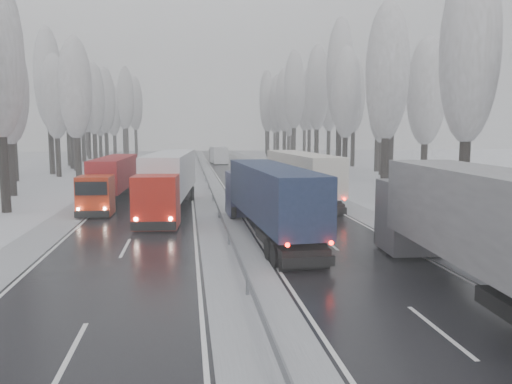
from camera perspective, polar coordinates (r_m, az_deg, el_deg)
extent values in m
plane|color=silver|center=(14.71, 0.97, -16.75)|extent=(260.00, 260.00, 0.00)
cube|color=black|center=(44.31, 1.72, -0.57)|extent=(7.50, 200.00, 0.03)
cube|color=black|center=(43.81, -11.95, -0.81)|extent=(7.50, 200.00, 0.03)
cube|color=#ADAFB5|center=(43.75, -5.08, -0.69)|extent=(3.00, 200.00, 0.04)
cube|color=#ADAFB5|center=(45.39, 7.89, -0.45)|extent=(2.40, 200.00, 0.04)
cube|color=#ADAFB5|center=(44.44, -18.33, -0.90)|extent=(2.40, 200.00, 0.04)
cube|color=slate|center=(43.67, -5.09, 0.06)|extent=(0.06, 200.00, 0.32)
cube|color=slate|center=(41.73, -4.95, -0.68)|extent=(0.12, 0.12, 0.60)
cube|color=slate|center=(73.54, -6.24, 2.68)|extent=(0.12, 0.12, 0.60)
cylinder|color=black|center=(33.79, 22.61, 1.23)|extent=(0.68, 0.68, 5.60)
ellipsoid|color=gray|center=(33.99, 23.28, 14.77)|extent=(3.60, 3.60, 11.45)
cylinder|color=black|center=(43.72, 14.46, 2.78)|extent=(0.68, 0.68, 5.62)
ellipsoid|color=gray|center=(43.88, 14.80, 13.30)|extent=(3.60, 3.60, 11.48)
cylinder|color=black|center=(49.65, 18.60, 2.74)|extent=(0.64, 0.64, 4.94)
ellipsoid|color=gray|center=(49.66, 18.93, 10.88)|extent=(3.60, 3.60, 10.09)
cylinder|color=black|center=(52.52, 14.52, 3.31)|extent=(0.66, 0.66, 5.32)
ellipsoid|color=gray|center=(52.59, 14.79, 11.61)|extent=(3.60, 3.60, 10.88)
cylinder|color=black|center=(57.03, 15.09, 4.08)|extent=(0.72, 0.72, 6.31)
ellipsoid|color=gray|center=(57.30, 15.39, 13.12)|extent=(3.60, 3.60, 12.90)
cylinder|color=black|center=(62.00, 10.11, 4.01)|extent=(0.67, 0.67, 5.38)
ellipsoid|color=gray|center=(62.07, 10.26, 11.10)|extent=(3.60, 3.60, 10.98)
cylinder|color=black|center=(67.92, 14.12, 3.84)|extent=(0.62, 0.62, 4.59)
ellipsoid|color=gray|center=(67.89, 14.29, 9.37)|extent=(3.60, 3.60, 9.39)
cylinder|color=black|center=(67.39, 9.41, 4.93)|extent=(0.76, 0.76, 6.95)
ellipsoid|color=gray|center=(67.75, 9.59, 13.35)|extent=(3.60, 3.60, 14.19)
cylinder|color=black|center=(73.46, 13.65, 4.86)|extent=(0.74, 0.74, 6.59)
ellipsoid|color=gray|center=(73.72, 13.87, 12.19)|extent=(3.60, 3.60, 13.46)
cylinder|color=black|center=(77.16, 6.91, 5.03)|extent=(0.72, 0.72, 6.37)
ellipsoid|color=gray|center=(77.37, 7.01, 11.77)|extent=(3.60, 3.60, 13.01)
cylinder|color=black|center=(83.06, 10.99, 4.96)|extent=(0.70, 0.70, 5.97)
ellipsoid|color=gray|center=(83.19, 11.13, 10.84)|extent=(3.60, 3.60, 12.20)
cylinder|color=black|center=(87.25, 4.33, 5.39)|extent=(0.74, 0.74, 6.65)
ellipsoid|color=gray|center=(87.48, 4.39, 11.62)|extent=(3.60, 3.60, 13.59)
cylinder|color=black|center=(92.94, 8.28, 5.28)|extent=(0.71, 0.71, 6.14)
ellipsoid|color=gray|center=(93.08, 8.37, 10.69)|extent=(3.60, 3.60, 12.54)
cylinder|color=black|center=(96.85, 3.24, 5.39)|extent=(0.71, 0.71, 6.05)
ellipsoid|color=gray|center=(96.97, 3.28, 10.51)|extent=(3.60, 3.60, 12.37)
cylinder|color=black|center=(102.03, 6.08, 5.52)|extent=(0.72, 0.72, 6.30)
ellipsoid|color=gray|center=(102.18, 6.15, 10.57)|extent=(3.60, 3.60, 12.87)
cylinder|color=black|center=(104.24, 2.48, 5.47)|extent=(0.70, 0.70, 5.88)
ellipsoid|color=gray|center=(104.33, 2.50, 10.08)|extent=(3.60, 3.60, 12.00)
cylinder|color=black|center=(108.78, 3.73, 5.26)|extent=(0.64, 0.64, 4.86)
ellipsoid|color=gray|center=(108.77, 3.76, 8.92)|extent=(3.60, 3.60, 9.92)
cylinder|color=black|center=(111.09, 1.36, 5.61)|extent=(0.70, 0.70, 5.98)
ellipsoid|color=gray|center=(111.19, 1.37, 10.01)|extent=(3.60, 3.60, 12.21)
cylinder|color=black|center=(116.81, 5.53, 5.70)|extent=(0.71, 0.71, 6.19)
ellipsoid|color=gray|center=(116.93, 5.58, 10.03)|extent=(3.60, 3.60, 12.64)
cylinder|color=black|center=(121.00, 1.22, 5.94)|extent=(0.75, 0.75, 6.86)
ellipsoid|color=gray|center=(121.19, 1.24, 10.58)|extent=(3.60, 3.60, 14.01)
cylinder|color=black|center=(126.22, 4.08, 5.68)|extent=(0.68, 0.68, 5.55)
ellipsoid|color=gray|center=(126.27, 4.11, 9.27)|extent=(3.60, 3.60, 11.33)
cylinder|color=black|center=(131.70, 1.22, 5.87)|extent=(0.71, 0.71, 6.09)
ellipsoid|color=gray|center=(131.80, 1.23, 9.66)|extent=(3.60, 3.60, 12.45)
cylinder|color=black|center=(136.12, 2.13, 5.78)|extent=(0.67, 0.67, 5.49)
ellipsoid|color=gray|center=(136.16, 2.15, 9.08)|extent=(3.60, 3.60, 11.21)
cylinder|color=black|center=(40.16, -26.82, 2.03)|extent=(0.69, 0.69, 5.83)
cylinder|color=black|center=(50.13, -26.09, 2.47)|extent=(0.65, 0.65, 5.03)
ellipsoid|color=gray|center=(50.15, -26.55, 10.68)|extent=(3.60, 3.60, 10.28)
cylinder|color=black|center=(58.33, -19.64, 3.54)|extent=(0.67, 0.67, 5.44)
ellipsoid|color=gray|center=(58.42, -19.96, 11.16)|extent=(3.60, 3.60, 11.11)
cylinder|color=black|center=(64.22, -25.85, 3.66)|extent=(0.69, 0.69, 5.72)
ellipsoid|color=gray|center=(64.34, -26.25, 10.94)|extent=(3.60, 3.60, 11.69)
cylinder|color=black|center=(68.04, -21.67, 3.82)|extent=(0.66, 0.66, 5.23)
ellipsoid|color=gray|center=(68.09, -21.97, 10.10)|extent=(3.60, 3.60, 10.68)
cylinder|color=black|center=(72.32, -22.33, 4.50)|extent=(0.74, 0.74, 6.60)
ellipsoid|color=gray|center=(72.59, -22.69, 11.96)|extent=(3.60, 3.60, 13.49)
cylinder|color=black|center=(77.40, -19.91, 4.21)|extent=(0.65, 0.65, 5.16)
ellipsoid|color=gray|center=(77.43, -20.15, 9.67)|extent=(3.60, 3.60, 10.54)
cylinder|color=black|center=(81.59, -20.30, 4.55)|extent=(0.69, 0.69, 5.79)
ellipsoid|color=gray|center=(81.70, -20.55, 10.35)|extent=(3.60, 3.60, 11.84)
cylinder|color=black|center=(83.73, -17.90, 4.65)|extent=(0.68, 0.68, 5.64)
ellipsoid|color=gray|center=(83.81, -18.12, 10.16)|extent=(3.60, 3.60, 11.53)
cylinder|color=black|center=(88.58, -20.56, 4.95)|extent=(0.73, 0.73, 6.56)
ellipsoid|color=gray|center=(88.79, -20.83, 11.00)|extent=(3.60, 3.60, 13.40)
cylinder|color=black|center=(93.62, -16.69, 4.97)|extent=(0.69, 0.69, 5.79)
ellipsoid|color=gray|center=(93.72, -16.87, 10.03)|extent=(3.60, 3.60, 11.84)
cylinder|color=black|center=(98.37, -19.09, 5.21)|extent=(0.74, 0.74, 6.65)
ellipsoid|color=gray|center=(98.57, -19.32, 10.74)|extent=(3.60, 3.60, 13.58)
cylinder|color=black|center=(103.27, -17.33, 4.93)|extent=(0.65, 0.65, 5.12)
ellipsoid|color=gray|center=(103.29, -17.48, 8.99)|extent=(3.60, 3.60, 10.46)
cylinder|color=black|center=(107.69, -18.51, 5.15)|extent=(0.69, 0.69, 5.84)
ellipsoid|color=gray|center=(107.78, -18.69, 9.59)|extent=(3.60, 3.60, 11.92)
cylinder|color=black|center=(113.40, -14.52, 5.59)|extent=(0.74, 0.74, 6.67)
ellipsoid|color=gray|center=(113.58, -14.68, 10.40)|extent=(3.60, 3.60, 13.63)
cylinder|color=black|center=(118.73, -18.70, 5.41)|extent=(0.72, 0.72, 6.31)
ellipsoid|color=gray|center=(118.86, -18.87, 9.75)|extent=(3.60, 3.60, 12.88)
cylinder|color=black|center=(122.63, -13.54, 5.63)|extent=(0.72, 0.72, 6.29)
ellipsoid|color=gray|center=(122.75, -13.66, 9.82)|extent=(3.60, 3.60, 12.84)
cylinder|color=black|center=(127.28, -15.88, 5.28)|extent=(0.64, 0.64, 4.86)
ellipsoid|color=gray|center=(127.28, -15.99, 8.40)|extent=(3.60, 3.60, 9.92)
cylinder|color=black|center=(129.56, -14.81, 5.73)|extent=(0.74, 0.74, 6.63)
ellipsoid|color=gray|center=(129.71, -14.95, 9.92)|extent=(3.60, 3.60, 13.54)
cylinder|color=black|center=(133.89, -15.78, 5.56)|extent=(0.69, 0.69, 5.79)
ellipsoid|color=gray|center=(133.95, -15.91, 9.09)|extent=(3.60, 3.60, 11.82)
cube|color=#515055|center=(25.84, 16.82, -2.34)|extent=(2.96, 3.07, 3.34)
cube|color=black|center=(27.02, 15.83, -0.23)|extent=(2.57, 0.27, 1.11)
cube|color=black|center=(27.47, 15.60, -4.58)|extent=(2.79, 0.34, 0.56)
cube|color=slate|center=(17.94, 26.95, -3.10)|extent=(3.75, 14.64, 3.12)
cylinder|color=black|center=(24.86, 14.92, -5.60)|extent=(0.46, 1.18, 1.16)
cylinder|color=black|center=(25.72, 19.88, -5.36)|extent=(0.46, 1.18, 1.16)
sphere|color=white|center=(27.08, 13.49, -3.72)|extent=(0.25, 0.25, 0.25)
sphere|color=white|center=(27.79, 17.66, -3.59)|extent=(0.25, 0.25, 0.25)
cube|color=#1B1F45|center=(34.20, -1.17, -0.15)|extent=(2.62, 2.71, 2.94)
cube|color=black|center=(35.32, -1.54, 1.20)|extent=(2.26, 0.25, 0.98)
cube|color=black|center=(35.65, -1.56, -1.76)|extent=(2.46, 0.31, 0.49)
cube|color=#141F37|center=(26.64, 1.82, 0.00)|extent=(3.34, 12.90, 2.75)
cube|color=black|center=(20.95, 5.93, -7.89)|extent=(2.26, 0.27, 0.44)
cube|color=black|center=(23.59, 3.81, -5.66)|extent=(2.51, 5.53, 0.44)
cube|color=black|center=(21.49, 5.49, -8.03)|extent=(2.26, 0.21, 0.59)
cylinder|color=black|center=(33.42, -2.66, -2.25)|extent=(0.41, 1.04, 1.02)
cylinder|color=black|center=(33.80, 0.79, -2.14)|extent=(0.41, 1.04, 1.02)
cylinder|color=black|center=(23.03, 1.58, -6.55)|extent=(0.41, 1.04, 1.02)
cylinder|color=black|center=(23.57, 6.49, -6.27)|extent=(0.41, 1.04, 1.02)
cylinder|color=black|center=(21.82, 2.35, -7.32)|extent=(0.41, 1.04, 1.02)
cylinder|color=black|center=(22.40, 7.51, -7.00)|extent=(0.41, 1.04, 1.02)
sphere|color=#FF0C05|center=(20.44, 3.51, -5.98)|extent=(0.20, 0.20, 0.20)
sphere|color=#FF0C05|center=(20.99, 8.46, -5.69)|extent=(0.20, 0.20, 0.20)
sphere|color=white|center=(35.47, -3.05, -1.17)|extent=(0.22, 0.22, 0.22)
sphere|color=white|center=(35.80, -0.10, -1.09)|extent=(0.22, 0.22, 0.22)
cube|color=#B6B3A1|center=(47.12, 2.45, 1.89)|extent=(2.68, 2.77, 3.00)
cube|color=black|center=(48.27, 2.09, 2.85)|extent=(2.31, 0.26, 1.00)
cube|color=black|center=(48.55, 2.05, 0.62)|extent=(2.51, 0.32, 0.50)
cube|color=#B8B4A5|center=(39.53, 5.26, 2.39)|extent=(3.46, 13.17, 2.80)
cube|color=black|center=(33.62, 8.51, -2.19)|extent=(2.31, 0.28, 0.45)
cube|color=black|center=(36.34, 6.90, -1.15)|extent=(2.58, 5.65, 0.45)
cube|color=black|center=(34.17, 8.19, -2.38)|extent=(2.30, 0.22, 0.60)
cylinder|color=black|center=(46.21, 1.43, 0.38)|extent=(0.42, 1.06, 1.04)
cylinder|color=black|center=(46.74, 3.94, 0.44)|extent=(0.42, 1.06, 1.04)
cylinder|color=black|center=(35.68, 5.50, -1.66)|extent=(0.42, 1.06, 1.04)
cylinder|color=black|center=(36.36, 8.67, -1.54)|extent=(0.42, 1.06, 1.04)
cylinder|color=black|center=(34.45, 6.15, -1.98)|extent=(0.42, 1.06, 1.04)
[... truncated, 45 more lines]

